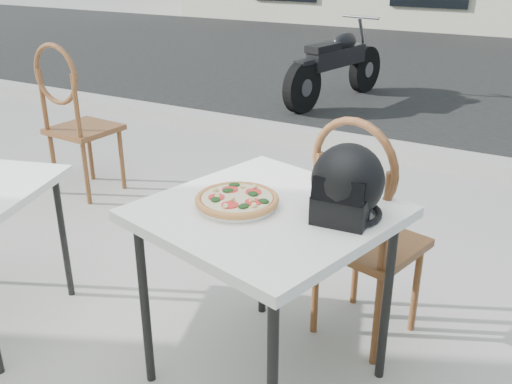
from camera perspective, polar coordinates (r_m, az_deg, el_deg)
The scene contains 10 objects.
ground at distance 2.53m, azimuth -8.10°, elevation -16.92°, with size 80.00×80.00×0.00m, color #9B9993.
street_asphalt at distance 8.74m, azimuth 21.07°, elevation 10.98°, with size 30.00×8.00×0.00m, color black.
curb at distance 4.92m, azimuth 13.27°, elevation 4.04°, with size 30.00×0.25×0.12m, color #9E9B94.
cafe_table_main at distance 2.07m, azimuth 1.10°, elevation -3.40°, with size 0.98×0.98×0.76m.
plate at distance 2.05m, azimuth -1.90°, elevation -1.27°, with size 0.37×0.37×0.02m.
pizza at distance 2.05m, azimuth -1.90°, elevation -0.72°, with size 0.38×0.38×0.04m.
helmet at distance 1.96m, azimuth 9.06°, elevation 0.63°, with size 0.27×0.28×0.26m.
cafe_chair_main at distance 2.40m, azimuth 10.58°, elevation -2.95°, with size 0.48×0.48×1.05m.
cafe_chair_side at distance 4.08m, azimuth -17.84°, elevation 7.55°, with size 0.44×0.44×1.08m.
motorcycle at distance 6.63m, azimuth 8.06°, elevation 12.34°, with size 0.56×1.82×0.91m.
Camera 1 is at (1.23, -1.50, 1.62)m, focal length 40.00 mm.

